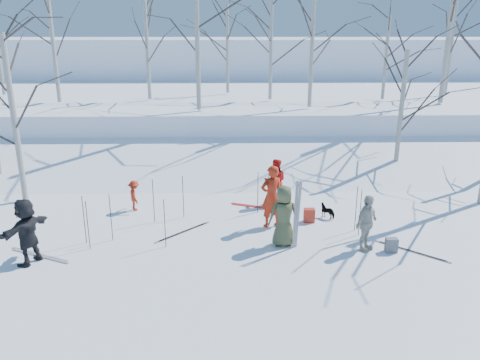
{
  "coord_description": "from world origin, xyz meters",
  "views": [
    {
      "loc": [
        -0.31,
        -11.67,
        5.43
      ],
      "look_at": [
        0.0,
        1.5,
        1.3
      ],
      "focal_mm": 35.0,
      "sensor_mm": 36.0,
      "label": 1
    }
  ],
  "objects_px": {
    "skier_red_north": "(272,196)",
    "skier_redor_behind": "(275,182)",
    "backpack_grey": "(391,245)",
    "backpack_dark": "(281,204)",
    "skier_red_seated": "(134,196)",
    "skier_cream_east": "(366,223)",
    "backpack_red": "(309,215)",
    "dog": "(328,211)",
    "skier_olive_center": "(284,216)",
    "skier_grey_west": "(27,231)"
  },
  "relations": [
    {
      "from": "skier_red_north",
      "to": "skier_cream_east",
      "type": "relative_size",
      "value": 1.23
    },
    {
      "from": "skier_red_north",
      "to": "dog",
      "type": "xyz_separation_m",
      "value": [
        1.8,
        0.61,
        -0.7
      ]
    },
    {
      "from": "skier_red_north",
      "to": "backpack_dark",
      "type": "bearing_deg",
      "value": -127.66
    },
    {
      "from": "backpack_grey",
      "to": "skier_redor_behind",
      "type": "bearing_deg",
      "value": 125.87
    },
    {
      "from": "skier_cream_east",
      "to": "skier_red_north",
      "type": "bearing_deg",
      "value": 101.98
    },
    {
      "from": "skier_cream_east",
      "to": "dog",
      "type": "distance_m",
      "value": 2.37
    },
    {
      "from": "skier_red_seated",
      "to": "skier_grey_west",
      "type": "xyz_separation_m",
      "value": [
        -1.9,
        -3.58,
        0.35
      ]
    },
    {
      "from": "skier_red_north",
      "to": "skier_cream_east",
      "type": "xyz_separation_m",
      "value": [
        2.32,
        -1.64,
        -0.17
      ]
    },
    {
      "from": "skier_cream_east",
      "to": "backpack_dark",
      "type": "bearing_deg",
      "value": 80.09
    },
    {
      "from": "backpack_red",
      "to": "skier_grey_west",
      "type": "bearing_deg",
      "value": -161.49
    },
    {
      "from": "backpack_red",
      "to": "backpack_grey",
      "type": "bearing_deg",
      "value": -49.0
    },
    {
      "from": "skier_grey_west",
      "to": "dog",
      "type": "relative_size",
      "value": 3.16
    },
    {
      "from": "skier_red_seated",
      "to": "skier_cream_east",
      "type": "bearing_deg",
      "value": -134.83
    },
    {
      "from": "skier_red_seated",
      "to": "skier_cream_east",
      "type": "height_order",
      "value": "skier_cream_east"
    },
    {
      "from": "backpack_grey",
      "to": "backpack_dark",
      "type": "xyz_separation_m",
      "value": [
        -2.54,
        3.06,
        0.01
      ]
    },
    {
      "from": "skier_olive_center",
      "to": "skier_redor_behind",
      "type": "distance_m",
      "value": 3.21
    },
    {
      "from": "backpack_dark",
      "to": "skier_redor_behind",
      "type": "bearing_deg",
      "value": 102.28
    },
    {
      "from": "skier_grey_west",
      "to": "backpack_dark",
      "type": "bearing_deg",
      "value": 142.2
    },
    {
      "from": "skier_redor_behind",
      "to": "dog",
      "type": "relative_size",
      "value": 2.89
    },
    {
      "from": "skier_red_north",
      "to": "skier_redor_behind",
      "type": "bearing_deg",
      "value": -117.45
    },
    {
      "from": "skier_redor_behind",
      "to": "backpack_grey",
      "type": "height_order",
      "value": "skier_redor_behind"
    },
    {
      "from": "skier_red_seated",
      "to": "skier_grey_west",
      "type": "height_order",
      "value": "skier_grey_west"
    },
    {
      "from": "skier_olive_center",
      "to": "dog",
      "type": "xyz_separation_m",
      "value": [
        1.59,
        1.89,
        -0.6
      ]
    },
    {
      "from": "backpack_red",
      "to": "backpack_grey",
      "type": "relative_size",
      "value": 1.11
    },
    {
      "from": "skier_grey_west",
      "to": "backpack_red",
      "type": "xyz_separation_m",
      "value": [
        7.33,
        2.46,
        -0.63
      ]
    },
    {
      "from": "skier_cream_east",
      "to": "backpack_red",
      "type": "xyz_separation_m",
      "value": [
        -1.14,
        1.93,
        -0.55
      ]
    },
    {
      "from": "skier_red_north",
      "to": "skier_red_seated",
      "type": "distance_m",
      "value": 4.5
    },
    {
      "from": "skier_olive_center",
      "to": "backpack_grey",
      "type": "relative_size",
      "value": 4.36
    },
    {
      "from": "skier_red_seated",
      "to": "backpack_dark",
      "type": "relative_size",
      "value": 2.47
    },
    {
      "from": "dog",
      "to": "backpack_red",
      "type": "height_order",
      "value": "dog"
    },
    {
      "from": "dog",
      "to": "backpack_red",
      "type": "xyz_separation_m",
      "value": [
        -0.63,
        -0.32,
        -0.01
      ]
    },
    {
      "from": "backpack_grey",
      "to": "backpack_dark",
      "type": "relative_size",
      "value": 0.95
    },
    {
      "from": "skier_cream_east",
      "to": "skier_grey_west",
      "type": "xyz_separation_m",
      "value": [
        -8.47,
        -0.53,
        0.09
      ]
    },
    {
      "from": "skier_red_north",
      "to": "skier_cream_east",
      "type": "bearing_deg",
      "value": 126.11
    },
    {
      "from": "skier_cream_east",
      "to": "dog",
      "type": "bearing_deg",
      "value": 60.16
    },
    {
      "from": "skier_red_seated",
      "to": "skier_redor_behind",
      "type": "bearing_deg",
      "value": -103.56
    },
    {
      "from": "skier_red_north",
      "to": "dog",
      "type": "bearing_deg",
      "value": -179.98
    },
    {
      "from": "skier_red_north",
      "to": "skier_redor_behind",
      "type": "height_order",
      "value": "skier_red_north"
    },
    {
      "from": "skier_redor_behind",
      "to": "skier_cream_east",
      "type": "height_order",
      "value": "skier_redor_behind"
    },
    {
      "from": "dog",
      "to": "backpack_grey",
      "type": "distance_m",
      "value": 2.66
    },
    {
      "from": "backpack_dark",
      "to": "skier_red_seated",
      "type": "bearing_deg",
      "value": 178.31
    },
    {
      "from": "skier_grey_west",
      "to": "dog",
      "type": "bearing_deg",
      "value": 133.88
    },
    {
      "from": "skier_cream_east",
      "to": "backpack_red",
      "type": "height_order",
      "value": "skier_cream_east"
    },
    {
      "from": "skier_olive_center",
      "to": "skier_cream_east",
      "type": "height_order",
      "value": "skier_olive_center"
    },
    {
      "from": "skier_red_seated",
      "to": "backpack_grey",
      "type": "distance_m",
      "value": 7.91
    },
    {
      "from": "skier_red_north",
      "to": "backpack_grey",
      "type": "height_order",
      "value": "skier_red_north"
    },
    {
      "from": "skier_olive_center",
      "to": "backpack_dark",
      "type": "distance_m",
      "value": 2.64
    },
    {
      "from": "skier_red_seated",
      "to": "dog",
      "type": "distance_m",
      "value": 6.12
    },
    {
      "from": "skier_red_seated",
      "to": "backpack_red",
      "type": "relative_size",
      "value": 2.35
    },
    {
      "from": "skier_red_north",
      "to": "skier_olive_center",
      "type": "bearing_deg",
      "value": 80.66
    }
  ]
}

